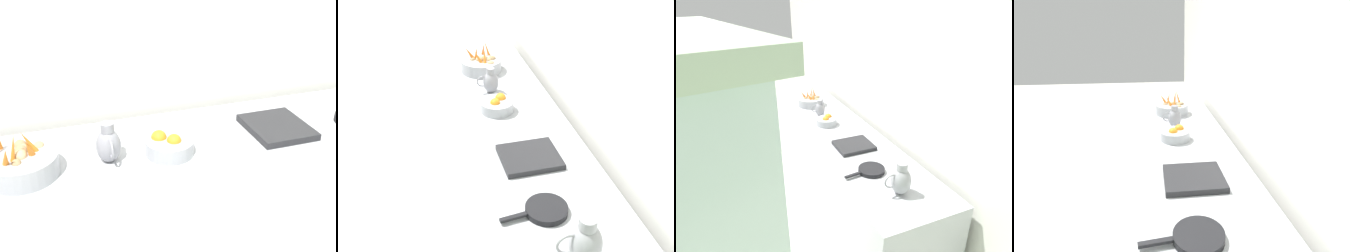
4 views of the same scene
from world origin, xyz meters
The scene contains 5 objects.
prep_counter centered at (-1.48, -0.01, 0.47)m, with size 0.71×3.06×0.93m, color #ADAFB5.
vegetable_colander centered at (-1.45, -0.88, 0.99)m, with size 0.33×0.33×0.23m.
orange_bowl centered at (-1.41, -0.22, 0.97)m, with size 0.23×0.23×0.11m.
metal_pitcher_short centered at (-1.43, -0.50, 1.02)m, with size 0.16×0.11×0.19m.
counter_sink_basin centered at (-1.46, 0.39, 0.95)m, with size 0.34×0.30×0.04m, color #232326.
Camera 1 is at (0.34, -0.80, 2.03)m, focal length 48.39 mm.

